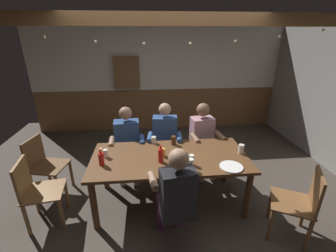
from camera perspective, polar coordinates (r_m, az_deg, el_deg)
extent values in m
plane|color=#423A33|center=(3.42, 0.50, -18.61)|extent=(6.87, 6.87, 0.00)
cube|color=silver|center=(5.44, -2.65, 16.83)|extent=(5.73, 0.12, 1.48)
cube|color=brown|center=(5.69, -2.43, 4.35)|extent=(5.73, 0.12, 0.99)
cube|color=brown|center=(3.03, -0.27, 25.12)|extent=(5.15, 0.14, 0.16)
cube|color=brown|center=(3.04, 0.46, -7.88)|extent=(2.04, 0.96, 0.04)
cylinder|color=brown|center=(2.99, -17.97, -18.32)|extent=(0.08, 0.08, 0.69)
cylinder|color=brown|center=(3.16, 19.25, -16.03)|extent=(0.08, 0.08, 0.69)
cylinder|color=brown|center=(3.62, -15.47, -10.16)|extent=(0.08, 0.08, 0.69)
cylinder|color=brown|center=(3.76, 14.39, -8.73)|extent=(0.08, 0.08, 0.69)
cube|color=#2D4C84|center=(3.74, -10.17, -2.32)|extent=(0.40, 0.26, 0.49)
sphere|color=#9E755B|center=(3.61, -10.57, 3.14)|extent=(0.20, 0.20, 0.20)
cylinder|color=silver|center=(3.72, -8.29, -6.25)|extent=(0.15, 0.40, 0.13)
cylinder|color=silver|center=(3.73, -11.61, -6.44)|extent=(0.15, 0.40, 0.13)
cylinder|color=silver|center=(3.69, -7.99, -11.38)|extent=(0.10, 0.10, 0.42)
cylinder|color=silver|center=(3.69, -11.38, -11.56)|extent=(0.10, 0.10, 0.42)
cylinder|color=#2D4C84|center=(3.50, -6.54, -3.48)|extent=(0.10, 0.28, 0.08)
cylinder|color=#9E755B|center=(3.51, -13.90, -3.90)|extent=(0.10, 0.28, 0.08)
cube|color=#2D4C84|center=(3.73, -0.76, -1.63)|extent=(0.41, 0.25, 0.54)
sphere|color=tan|center=(3.59, -0.79, 4.20)|extent=(0.19, 0.19, 0.19)
cylinder|color=#AD1919|center=(3.72, 0.87, -5.99)|extent=(0.17, 0.38, 0.13)
cylinder|color=#AD1919|center=(3.72, -2.42, -5.98)|extent=(0.17, 0.38, 0.13)
cylinder|color=#AD1919|center=(3.70, 0.88, -11.02)|extent=(0.10, 0.10, 0.42)
cylinder|color=#AD1919|center=(3.70, -2.48, -11.00)|extent=(0.10, 0.10, 0.42)
cylinder|color=#2D4C84|center=(3.49, 2.84, -2.86)|extent=(0.11, 0.29, 0.08)
cylinder|color=#2D4C84|center=(3.50, -4.50, -2.84)|extent=(0.11, 0.29, 0.08)
cube|color=#B78493|center=(3.83, 8.43, -1.52)|extent=(0.39, 0.29, 0.50)
sphere|color=brown|center=(3.69, 8.76, 4.02)|extent=(0.21, 0.21, 0.21)
cylinder|color=#B78493|center=(3.85, 10.31, -5.32)|extent=(0.18, 0.40, 0.13)
cylinder|color=#B78493|center=(3.79, 7.56, -5.67)|extent=(0.18, 0.40, 0.13)
cylinder|color=#B78493|center=(3.84, 11.16, -10.17)|extent=(0.10, 0.10, 0.42)
cylinder|color=#B78493|center=(3.77, 8.38, -10.62)|extent=(0.10, 0.10, 0.42)
cylinder|color=brown|center=(3.68, 12.93, -2.43)|extent=(0.12, 0.29, 0.08)
cylinder|color=brown|center=(3.53, 6.80, -3.12)|extent=(0.12, 0.29, 0.08)
cube|color=black|center=(2.39, 2.47, -16.70)|extent=(0.37, 0.26, 0.55)
sphere|color=#9E755B|center=(2.16, 2.65, -8.23)|extent=(0.20, 0.20, 0.20)
cylinder|color=#6B2D66|center=(2.64, -0.65, -19.58)|extent=(0.19, 0.40, 0.13)
cylinder|color=#6B2D66|center=(2.68, 3.50, -18.86)|extent=(0.19, 0.40, 0.13)
cylinder|color=#6B2D66|center=(2.96, -1.59, -21.08)|extent=(0.10, 0.10, 0.42)
cylinder|color=#6B2D66|center=(2.99, 2.17, -20.44)|extent=(0.10, 0.10, 0.42)
cylinder|color=#9E755B|center=(2.52, -3.72, -13.54)|extent=(0.12, 0.29, 0.08)
cylinder|color=#9E755B|center=(2.61, 5.20, -12.20)|extent=(0.12, 0.29, 0.08)
cube|color=brown|center=(3.08, 28.45, -16.41)|extent=(0.59, 0.59, 0.02)
cube|color=brown|center=(3.00, 33.09, -13.39)|extent=(0.21, 0.37, 0.42)
cylinder|color=brown|center=(3.05, 24.16, -21.60)|extent=(0.04, 0.04, 0.44)
cylinder|color=brown|center=(3.34, 24.09, -17.23)|extent=(0.04, 0.04, 0.44)
cylinder|color=brown|center=(3.11, 31.64, -22.19)|extent=(0.04, 0.04, 0.44)
cylinder|color=brown|center=(3.40, 30.75, -17.87)|extent=(0.04, 0.04, 0.44)
cube|color=brown|center=(3.76, -27.39, -8.93)|extent=(0.52, 0.52, 0.02)
cube|color=brown|center=(3.78, -30.52, -5.64)|extent=(0.11, 0.39, 0.42)
cylinder|color=brown|center=(3.91, -22.95, -10.80)|extent=(0.04, 0.04, 0.44)
cylinder|color=brown|center=(3.65, -25.80, -13.88)|extent=(0.04, 0.04, 0.44)
cylinder|color=brown|center=(4.11, -27.65, -10.06)|extent=(0.04, 0.04, 0.44)
cylinder|color=brown|center=(3.86, -30.72, -12.88)|extent=(0.04, 0.04, 0.44)
cube|color=brown|center=(3.26, -28.43, -14.13)|extent=(0.50, 0.50, 0.02)
cube|color=brown|center=(3.21, -32.64, -10.94)|extent=(0.08, 0.40, 0.42)
cylinder|color=brown|center=(3.49, -23.89, -15.32)|extent=(0.04, 0.04, 0.44)
cylinder|color=brown|center=(3.20, -25.01, -19.38)|extent=(0.04, 0.04, 0.44)
cylinder|color=brown|center=(3.59, -30.04, -15.42)|extent=(0.04, 0.04, 0.44)
cylinder|color=brown|center=(3.31, -31.80, -19.32)|extent=(0.04, 0.04, 0.44)
cylinder|color=#F9E08C|center=(3.21, -16.41, -5.96)|extent=(0.04, 0.04, 0.08)
cylinder|color=white|center=(2.90, 15.50, -9.77)|extent=(0.28, 0.28, 0.01)
cylinder|color=red|center=(2.93, -16.30, -7.94)|extent=(0.07, 0.07, 0.16)
cylinder|color=red|center=(2.88, -16.51, -6.16)|extent=(0.03, 0.03, 0.05)
cylinder|color=red|center=(2.87, -1.82, -7.38)|extent=(0.07, 0.07, 0.18)
cylinder|color=red|center=(2.82, -1.85, -5.34)|extent=(0.03, 0.03, 0.05)
cylinder|color=white|center=(3.09, -15.29, -6.61)|extent=(0.06, 0.06, 0.11)
cylinder|color=white|center=(3.22, 17.75, -5.50)|extent=(0.07, 0.07, 0.13)
cylinder|color=white|center=(2.84, 5.87, -8.39)|extent=(0.06, 0.06, 0.13)
cylinder|color=#4C2D19|center=(3.31, 1.42, -3.60)|extent=(0.07, 0.07, 0.13)
cylinder|color=white|center=(2.73, 5.62, -9.53)|extent=(0.07, 0.07, 0.14)
cylinder|color=white|center=(3.36, -3.57, -3.50)|extent=(0.07, 0.07, 0.10)
cylinder|color=gold|center=(3.02, -1.41, -6.55)|extent=(0.08, 0.08, 0.10)
cube|color=brown|center=(5.36, -10.22, 12.93)|extent=(0.56, 0.12, 0.70)
sphere|color=black|center=(5.29, -10.28, 12.80)|extent=(0.03, 0.03, 0.03)
sphere|color=#F9EAB2|center=(3.18, -28.45, 18.95)|extent=(0.04, 0.04, 0.04)
sphere|color=#F9EAB2|center=(3.02, -17.64, 19.44)|extent=(0.04, 0.04, 0.04)
sphere|color=#F9EAB2|center=(2.97, -6.03, 19.75)|extent=(0.04, 0.04, 0.04)
sphere|color=#F9EAB2|center=(3.02, 5.60, 19.81)|extent=(0.04, 0.04, 0.04)
sphere|color=#F9EAB2|center=(3.17, 16.46, 19.65)|extent=(0.04, 0.04, 0.04)
sphere|color=#F9EAB2|center=(3.42, 26.06, 19.40)|extent=(0.04, 0.04, 0.04)
sphere|color=#F9EAB2|center=(3.74, 34.25, 19.18)|extent=(0.04, 0.04, 0.04)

